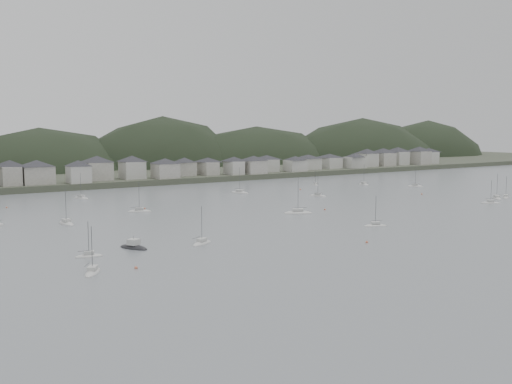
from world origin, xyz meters
TOP-DOWN VIEW (x-y plane):
  - ground at (0.00, 0.00)m, footprint 900.00×900.00m
  - far_shore_land at (0.00, 295.00)m, footprint 900.00×250.00m
  - forested_ridge at (4.83, 269.40)m, footprint 851.55×103.94m
  - waterfront_town at (50.59, 183.34)m, footprint 451.48×28.46m
  - sailboat_lead at (-38.85, 89.96)m, footprint 8.64×5.47m
  - moored_fleet at (17.20, 67.62)m, footprint 226.75×165.46m
  - motor_launch_far at (-62.36, 33.62)m, footprint 6.32×8.80m
  - mooring_buoys at (1.18, 59.44)m, footprint 161.65×140.14m

SIDE VIEW (x-z plane):
  - forested_ridge at x=4.83m, z-range -62.57..40.00m
  - ground at x=0.00m, z-range 0.00..0.00m
  - mooring_buoys at x=1.18m, z-range -0.20..0.50m
  - sailboat_lead at x=-38.85m, z-range -5.47..5.82m
  - moored_fleet at x=17.20m, z-range -6.58..6.93m
  - motor_launch_far at x=-62.36m, z-range -1.70..2.28m
  - far_shore_land at x=0.00m, z-range 0.00..3.00m
  - waterfront_town at x=50.59m, z-range 2.20..15.12m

